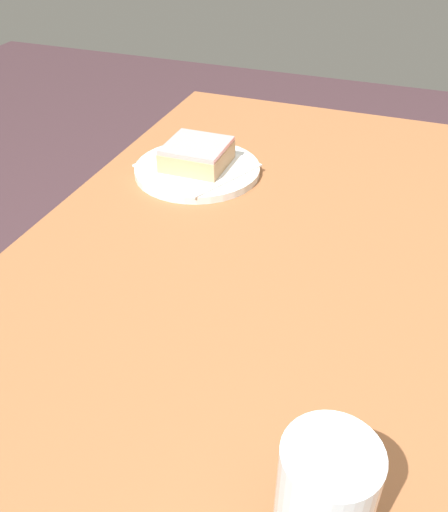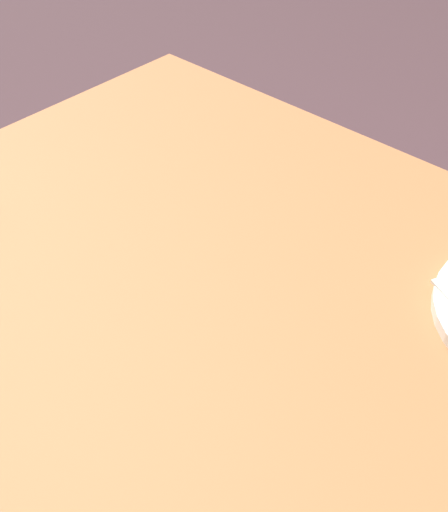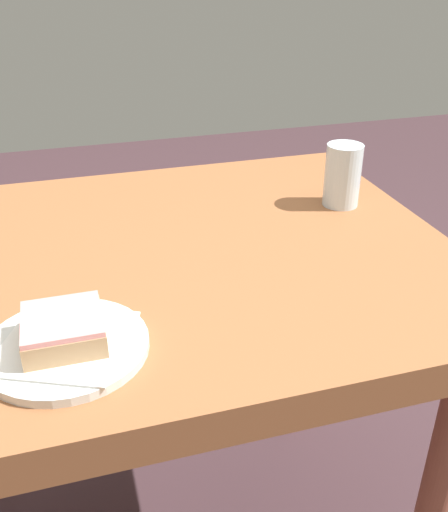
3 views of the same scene
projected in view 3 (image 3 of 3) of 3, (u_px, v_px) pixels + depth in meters
table at (153, 300)px, 0.96m from camera, size 0.97×0.74×0.76m
plate_glazed_square at (66, 347)px, 0.70m from camera, size 0.20×0.20×0.01m
napkin_glazed_square at (65, 342)px, 0.69m from camera, size 0.19×0.19×0.00m
donut_glazed_square at (63, 329)px, 0.68m from camera, size 0.09×0.09×0.04m
water_glass at (343, 175)px, 1.06m from camera, size 0.07×0.07×0.11m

